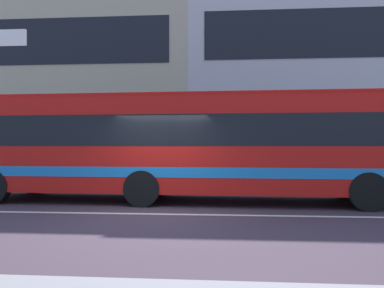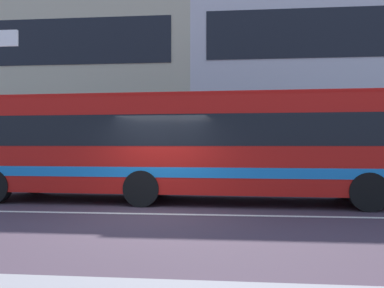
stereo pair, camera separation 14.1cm
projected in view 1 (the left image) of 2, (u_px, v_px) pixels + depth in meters
The scene contains 5 objects.
ground_plane at pixel (154, 214), 9.16m from camera, with size 160.00×160.00×0.00m, color #433340.
lane_centre_line at pixel (154, 214), 9.16m from camera, with size 60.00×0.16×0.01m, color silver.
apartment_block_left at pixel (18, 80), 26.76m from camera, with size 25.57×11.72×12.75m.
apartment_block_right at pixel (357, 73), 24.92m from camera, with size 21.65×11.72×12.94m.
transit_bus at pixel (176, 143), 11.30m from camera, with size 12.41×2.92×3.17m.
Camera 1 is at (1.64, -9.07, 1.70)m, focal length 35.00 mm.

